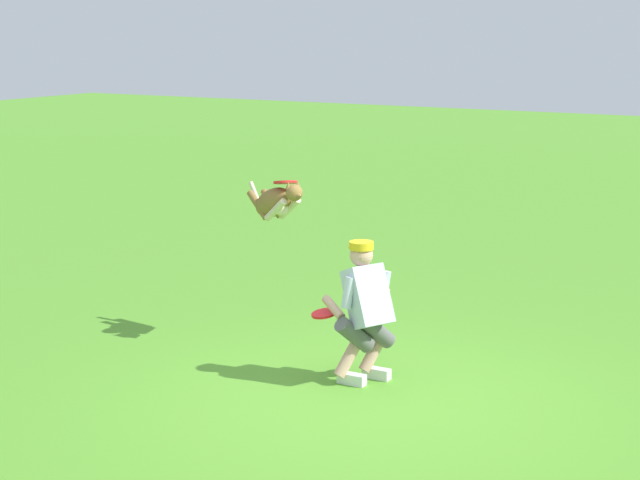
# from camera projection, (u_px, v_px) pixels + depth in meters

# --- Properties ---
(ground_plane) EXTENTS (60.00, 60.00, 0.00)m
(ground_plane) POSITION_uv_depth(u_px,v_px,m) (364.00, 400.00, 9.02)
(ground_plane) COLOR #559B2C
(person) EXTENTS (0.70, 0.64, 1.29)m
(person) POSITION_uv_depth(u_px,v_px,m) (365.00, 308.00, 9.34)
(person) COLOR silver
(person) RESTS_ON ground_plane
(dog) EXTENTS (0.91, 0.53, 0.50)m
(dog) POSITION_uv_depth(u_px,v_px,m) (276.00, 202.00, 10.47)
(dog) COLOR olive
(frisbee_flying) EXTENTS (0.27, 0.27, 0.10)m
(frisbee_flying) POSITION_uv_depth(u_px,v_px,m) (286.00, 182.00, 10.31)
(frisbee_flying) COLOR red
(frisbee_held) EXTENTS (0.32, 0.32, 0.07)m
(frisbee_held) POSITION_uv_depth(u_px,v_px,m) (324.00, 313.00, 9.47)
(frisbee_held) COLOR red
(frisbee_held) RESTS_ON person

